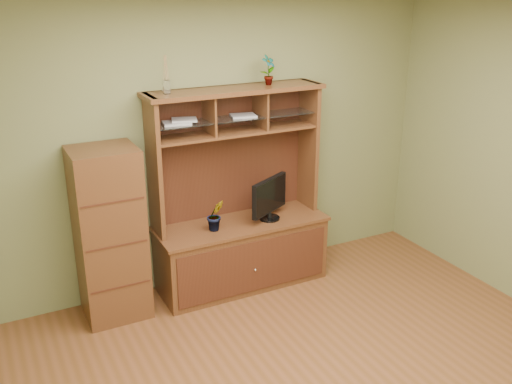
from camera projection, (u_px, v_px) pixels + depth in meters
room at (339, 219)px, 3.66m from camera, size 4.54×4.04×2.74m
media_hutch at (240, 233)px, 5.44m from camera, size 1.66×0.61×1.90m
monitor at (270, 198)px, 5.37m from camera, size 0.47×0.28×0.40m
orchid_plant at (215, 215)px, 5.16m from camera, size 0.16×0.13×0.29m
top_plant at (268, 70)px, 5.12m from camera, size 0.17×0.14×0.27m
reed_diffuser at (166, 79)px, 4.72m from camera, size 0.06×0.06×0.32m
magazines at (201, 120)px, 4.98m from camera, size 0.89×0.22×0.04m
side_cabinet at (110, 235)px, 4.85m from camera, size 0.54×0.50×1.52m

